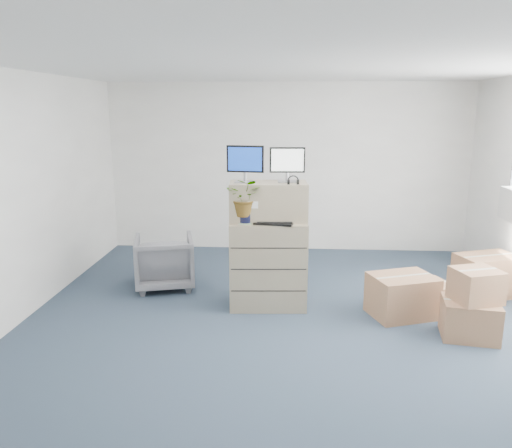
{
  "coord_description": "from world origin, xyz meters",
  "views": [
    {
      "loc": [
        0.02,
        -4.87,
        2.38
      ],
      "look_at": [
        -0.33,
        0.4,
        1.15
      ],
      "focal_mm": 35.0,
      "sensor_mm": 36.0,
      "label": 1
    }
  ],
  "objects_px": {
    "monitor_right": "(287,163)",
    "keyboard": "(274,223)",
    "filing_cabinet_lower": "(268,264)",
    "office_chair": "(164,259)",
    "monitor_left": "(245,162)",
    "water_bottle": "(276,209)",
    "potted_plant": "(245,203)"
  },
  "relations": [
    {
      "from": "monitor_right",
      "to": "keyboard",
      "type": "xyz_separation_m",
      "value": [
        -0.15,
        -0.24,
        -0.68
      ]
    },
    {
      "from": "filing_cabinet_lower",
      "to": "office_chair",
      "type": "xyz_separation_m",
      "value": [
        -1.42,
        0.56,
        -0.14
      ]
    },
    {
      "from": "monitor_left",
      "to": "water_bottle",
      "type": "bearing_deg",
      "value": 8.59
    },
    {
      "from": "monitor_right",
      "to": "potted_plant",
      "type": "bearing_deg",
      "value": -159.11
    },
    {
      "from": "monitor_right",
      "to": "office_chair",
      "type": "bearing_deg",
      "value": 160.81
    },
    {
      "from": "monitor_right",
      "to": "keyboard",
      "type": "bearing_deg",
      "value": -124.38
    },
    {
      "from": "potted_plant",
      "to": "monitor_right",
      "type": "bearing_deg",
      "value": 23.78
    },
    {
      "from": "monitor_right",
      "to": "monitor_left",
      "type": "bearing_deg",
      "value": -174.97
    },
    {
      "from": "monitor_left",
      "to": "monitor_right",
      "type": "distance_m",
      "value": 0.5
    },
    {
      "from": "monitor_left",
      "to": "keyboard",
      "type": "bearing_deg",
      "value": -19.45
    },
    {
      "from": "filing_cabinet_lower",
      "to": "potted_plant",
      "type": "distance_m",
      "value": 0.83
    },
    {
      "from": "filing_cabinet_lower",
      "to": "office_chair",
      "type": "bearing_deg",
      "value": 154.97
    },
    {
      "from": "filing_cabinet_lower",
      "to": "water_bottle",
      "type": "height_order",
      "value": "water_bottle"
    },
    {
      "from": "monitor_left",
      "to": "filing_cabinet_lower",
      "type": "bearing_deg",
      "value": 5.45
    },
    {
      "from": "keyboard",
      "to": "water_bottle",
      "type": "bearing_deg",
      "value": 92.64
    },
    {
      "from": "potted_plant",
      "to": "water_bottle",
      "type": "bearing_deg",
      "value": 23.01
    },
    {
      "from": "monitor_right",
      "to": "potted_plant",
      "type": "xyz_separation_m",
      "value": [
        -0.48,
        -0.21,
        -0.44
      ]
    },
    {
      "from": "monitor_right",
      "to": "potted_plant",
      "type": "relative_size",
      "value": 0.79
    },
    {
      "from": "monitor_left",
      "to": "potted_plant",
      "type": "height_order",
      "value": "monitor_left"
    },
    {
      "from": "monitor_left",
      "to": "potted_plant",
      "type": "distance_m",
      "value": 0.48
    },
    {
      "from": "filing_cabinet_lower",
      "to": "keyboard",
      "type": "distance_m",
      "value": 0.57
    },
    {
      "from": "keyboard",
      "to": "office_chair",
      "type": "distance_m",
      "value": 1.8
    },
    {
      "from": "monitor_left",
      "to": "water_bottle",
      "type": "distance_m",
      "value": 0.67
    },
    {
      "from": "monitor_left",
      "to": "water_bottle",
      "type": "relative_size",
      "value": 1.56
    },
    {
      "from": "monitor_right",
      "to": "keyboard",
      "type": "distance_m",
      "value": 0.73
    },
    {
      "from": "office_chair",
      "to": "filing_cabinet_lower",
      "type": "bearing_deg",
      "value": 144.33
    },
    {
      "from": "monitor_left",
      "to": "monitor_right",
      "type": "relative_size",
      "value": 1.06
    },
    {
      "from": "water_bottle",
      "to": "potted_plant",
      "type": "relative_size",
      "value": 0.54
    },
    {
      "from": "keyboard",
      "to": "potted_plant",
      "type": "xyz_separation_m",
      "value": [
        -0.33,
        0.03,
        0.23
      ]
    },
    {
      "from": "filing_cabinet_lower",
      "to": "water_bottle",
      "type": "relative_size",
      "value": 3.81
    },
    {
      "from": "office_chair",
      "to": "monitor_left",
      "type": "bearing_deg",
      "value": 140.21
    },
    {
      "from": "filing_cabinet_lower",
      "to": "water_bottle",
      "type": "bearing_deg",
      "value": 6.66
    }
  ]
}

